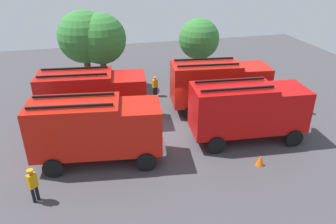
{
  "coord_description": "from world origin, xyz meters",
  "views": [
    {
      "loc": [
        -4.48,
        -18.16,
        10.73
      ],
      "look_at": [
        0.0,
        0.0,
        1.4
      ],
      "focal_mm": 34.35,
      "sensor_mm": 36.0,
      "label": 1
    }
  ],
  "objects_px": {
    "tree_0": "(84,37)",
    "traffic_cone_0": "(260,160)",
    "fire_truck_2": "(93,95)",
    "tree_1": "(101,39)",
    "traffic_cone_2": "(150,128)",
    "firefighter_1": "(304,102)",
    "fire_truck_3": "(219,83)",
    "firefighter_0": "(155,85)",
    "traffic_cone_1": "(152,103)",
    "tree_2": "(199,39)",
    "fire_truck_1": "(248,109)",
    "firefighter_2": "(302,115)",
    "firefighter_3": "(33,184)",
    "fire_truck_0": "(96,128)"
  },
  "relations": [
    {
      "from": "fire_truck_1",
      "to": "fire_truck_3",
      "type": "height_order",
      "value": "same"
    },
    {
      "from": "tree_2",
      "to": "traffic_cone_2",
      "type": "xyz_separation_m",
      "value": [
        -6.24,
        -8.75,
        -3.43
      ]
    },
    {
      "from": "firefighter_3",
      "to": "fire_truck_2",
      "type": "bearing_deg",
      "value": -63.81
    },
    {
      "from": "fire_truck_3",
      "to": "firefighter_1",
      "type": "distance_m",
      "value": 6.37
    },
    {
      "from": "firefighter_1",
      "to": "fire_truck_3",
      "type": "bearing_deg",
      "value": -176.0
    },
    {
      "from": "traffic_cone_2",
      "to": "firefighter_2",
      "type": "bearing_deg",
      "value": -10.84
    },
    {
      "from": "fire_truck_0",
      "to": "fire_truck_3",
      "type": "distance_m",
      "value": 10.1
    },
    {
      "from": "fire_truck_2",
      "to": "traffic_cone_2",
      "type": "relative_size",
      "value": 10.88
    },
    {
      "from": "traffic_cone_2",
      "to": "fire_truck_2",
      "type": "bearing_deg",
      "value": 147.91
    },
    {
      "from": "tree_2",
      "to": "firefighter_2",
      "type": "bearing_deg",
      "value": -70.69
    },
    {
      "from": "fire_truck_1",
      "to": "traffic_cone_2",
      "type": "distance_m",
      "value": 6.4
    },
    {
      "from": "fire_truck_2",
      "to": "tree_1",
      "type": "bearing_deg",
      "value": 86.26
    },
    {
      "from": "firefighter_0",
      "to": "tree_1",
      "type": "xyz_separation_m",
      "value": [
        -3.92,
        2.67,
        3.42
      ]
    },
    {
      "from": "fire_truck_2",
      "to": "tree_1",
      "type": "distance_m",
      "value": 6.8
    },
    {
      "from": "fire_truck_3",
      "to": "traffic_cone_1",
      "type": "bearing_deg",
      "value": 165.87
    },
    {
      "from": "fire_truck_3",
      "to": "firefighter_0",
      "type": "height_order",
      "value": "fire_truck_3"
    },
    {
      "from": "firefighter_0",
      "to": "traffic_cone_0",
      "type": "distance_m",
      "value": 11.56
    },
    {
      "from": "tree_0",
      "to": "tree_2",
      "type": "height_order",
      "value": "tree_0"
    },
    {
      "from": "tree_1",
      "to": "fire_truck_2",
      "type": "bearing_deg",
      "value": -99.84
    },
    {
      "from": "fire_truck_3",
      "to": "tree_2",
      "type": "xyz_separation_m",
      "value": [
        0.66,
        6.69,
        1.62
      ]
    },
    {
      "from": "traffic_cone_1",
      "to": "traffic_cone_2",
      "type": "height_order",
      "value": "traffic_cone_2"
    },
    {
      "from": "tree_1",
      "to": "traffic_cone_2",
      "type": "bearing_deg",
      "value": -74.62
    },
    {
      "from": "tree_0",
      "to": "tree_1",
      "type": "height_order",
      "value": "tree_0"
    },
    {
      "from": "tree_2",
      "to": "traffic_cone_0",
      "type": "xyz_separation_m",
      "value": [
        -0.96,
        -13.86,
        -3.45
      ]
    },
    {
      "from": "tree_1",
      "to": "fire_truck_1",
      "type": "bearing_deg",
      "value": -53.44
    },
    {
      "from": "firefighter_0",
      "to": "traffic_cone_0",
      "type": "height_order",
      "value": "firefighter_0"
    },
    {
      "from": "fire_truck_3",
      "to": "tree_1",
      "type": "distance_m",
      "value": 10.44
    },
    {
      "from": "firefighter_1",
      "to": "tree_2",
      "type": "distance_m",
      "value": 10.53
    },
    {
      "from": "fire_truck_1",
      "to": "firefighter_2",
      "type": "relative_size",
      "value": 4.17
    },
    {
      "from": "firefighter_1",
      "to": "tree_0",
      "type": "distance_m",
      "value": 17.87
    },
    {
      "from": "fire_truck_3",
      "to": "firefighter_2",
      "type": "xyz_separation_m",
      "value": [
        4.4,
        -3.97,
        -1.16
      ]
    },
    {
      "from": "tree_0",
      "to": "traffic_cone_0",
      "type": "distance_m",
      "value": 17.09
    },
    {
      "from": "fire_truck_1",
      "to": "tree_1",
      "type": "relative_size",
      "value": 1.14
    },
    {
      "from": "fire_truck_2",
      "to": "fire_truck_3",
      "type": "bearing_deg",
      "value": 5.48
    },
    {
      "from": "traffic_cone_0",
      "to": "fire_truck_2",
      "type": "bearing_deg",
      "value": 140.23
    },
    {
      "from": "firefighter_2",
      "to": "traffic_cone_1",
      "type": "height_order",
      "value": "firefighter_2"
    },
    {
      "from": "firefighter_1",
      "to": "tree_1",
      "type": "relative_size",
      "value": 0.25
    },
    {
      "from": "firefighter_2",
      "to": "fire_truck_2",
      "type": "bearing_deg",
      "value": -111.36
    },
    {
      "from": "fire_truck_2",
      "to": "firefighter_1",
      "type": "relative_size",
      "value": 4.62
    },
    {
      "from": "firefighter_2",
      "to": "traffic_cone_0",
      "type": "height_order",
      "value": "firefighter_2"
    },
    {
      "from": "firefighter_2",
      "to": "tree_0",
      "type": "bearing_deg",
      "value": -132.79
    },
    {
      "from": "fire_truck_2",
      "to": "firefighter_3",
      "type": "xyz_separation_m",
      "value": [
        -3.11,
        -7.33,
        -1.12
      ]
    },
    {
      "from": "fire_truck_1",
      "to": "traffic_cone_2",
      "type": "relative_size",
      "value": 10.81
    },
    {
      "from": "fire_truck_0",
      "to": "firefighter_3",
      "type": "distance_m",
      "value": 4.26
    },
    {
      "from": "fire_truck_3",
      "to": "firefighter_3",
      "type": "bearing_deg",
      "value": -142.89
    },
    {
      "from": "fire_truck_3",
      "to": "firefighter_3",
      "type": "relative_size",
      "value": 4.09
    },
    {
      "from": "tree_1",
      "to": "traffic_cone_0",
      "type": "relative_size",
      "value": 9.92
    },
    {
      "from": "firefighter_1",
      "to": "tree_1",
      "type": "xyz_separation_m",
      "value": [
        -13.84,
        8.4,
        3.44
      ]
    },
    {
      "from": "tree_0",
      "to": "traffic_cone_2",
      "type": "distance_m",
      "value": 10.44
    },
    {
      "from": "fire_truck_2",
      "to": "traffic_cone_1",
      "type": "height_order",
      "value": "fire_truck_2"
    }
  ]
}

